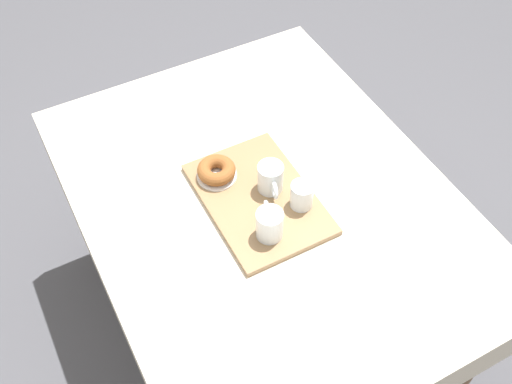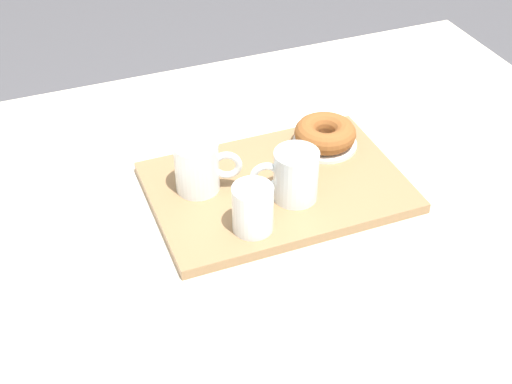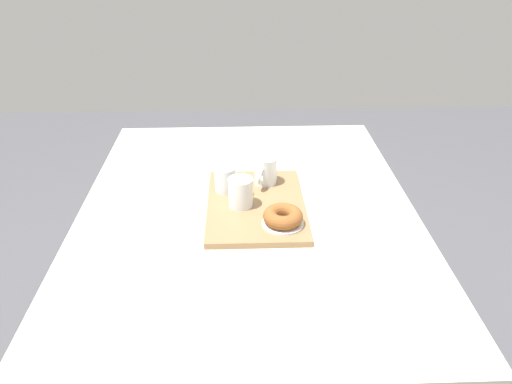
# 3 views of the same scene
# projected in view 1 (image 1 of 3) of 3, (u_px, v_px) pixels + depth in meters

# --- Properties ---
(ground_plane) EXTENTS (6.00, 6.00, 0.00)m
(ground_plane) POSITION_uv_depth(u_px,v_px,m) (264.00, 318.00, 2.37)
(ground_plane) COLOR #47474C
(dining_table) EXTENTS (1.36, 1.04, 0.76)m
(dining_table) POSITION_uv_depth(u_px,v_px,m) (266.00, 216.00, 1.85)
(dining_table) COLOR beige
(dining_table) RESTS_ON ground
(serving_tray) EXTENTS (0.44, 0.30, 0.02)m
(serving_tray) POSITION_uv_depth(u_px,v_px,m) (258.00, 198.00, 1.77)
(serving_tray) COLOR olive
(serving_tray) RESTS_ON dining_table
(tea_mug_left) EXTENTS (0.11, 0.08, 0.09)m
(tea_mug_left) POSITION_uv_depth(u_px,v_px,m) (269.00, 224.00, 1.64)
(tea_mug_left) COLOR white
(tea_mug_left) RESTS_ON serving_tray
(tea_mug_right) EXTENTS (0.11, 0.08, 0.09)m
(tea_mug_right) POSITION_uv_depth(u_px,v_px,m) (271.00, 179.00, 1.74)
(tea_mug_right) COLOR white
(tea_mug_right) RESTS_ON serving_tray
(water_glass_near) EXTENTS (0.07, 0.07, 0.08)m
(water_glass_near) POSITION_uv_depth(u_px,v_px,m) (302.00, 196.00, 1.71)
(water_glass_near) COLOR white
(water_glass_near) RESTS_ON serving_tray
(donut_plate_left) EXTENTS (0.12, 0.12, 0.01)m
(donut_plate_left) POSITION_uv_depth(u_px,v_px,m) (217.00, 176.00, 1.80)
(donut_plate_left) COLOR white
(donut_plate_left) RESTS_ON serving_tray
(sugar_donut_left) EXTENTS (0.12, 0.12, 0.04)m
(sugar_donut_left) POSITION_uv_depth(u_px,v_px,m) (216.00, 170.00, 1.79)
(sugar_donut_left) COLOR brown
(sugar_donut_left) RESTS_ON donut_plate_left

